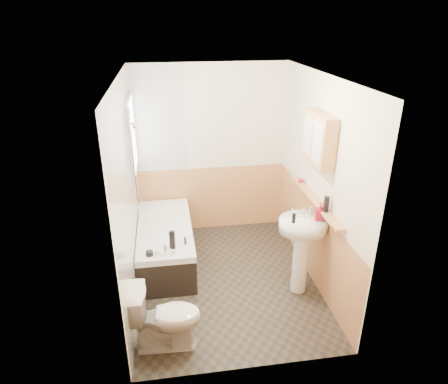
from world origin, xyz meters
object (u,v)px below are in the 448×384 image
(toilet, at_px, (165,317))
(pine_shelf, at_px, (315,200))
(sink, at_px, (302,240))
(bathtub, at_px, (166,243))
(medicine_cabinet, at_px, (319,139))

(toilet, relative_size, pine_shelf, 0.48)
(sink, bearing_deg, bathtub, 152.35)
(sink, height_order, pine_shelf, pine_shelf)
(toilet, xyz_separation_m, medicine_cabinet, (1.77, 0.88, 1.48))
(toilet, relative_size, sink, 0.65)
(bathtub, xyz_separation_m, sink, (1.57, -0.88, 0.41))
(toilet, xyz_separation_m, sink, (1.60, 0.66, 0.35))
(bathtub, bearing_deg, sink, -29.22)
(pine_shelf, bearing_deg, bathtub, 159.89)
(bathtub, distance_m, toilet, 1.54)
(medicine_cabinet, bearing_deg, bathtub, 159.48)
(bathtub, xyz_separation_m, medicine_cabinet, (1.74, -0.65, 1.55))
(bathtub, relative_size, pine_shelf, 1.09)
(bathtub, height_order, medicine_cabinet, medicine_cabinet)
(bathtub, relative_size, sink, 1.47)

